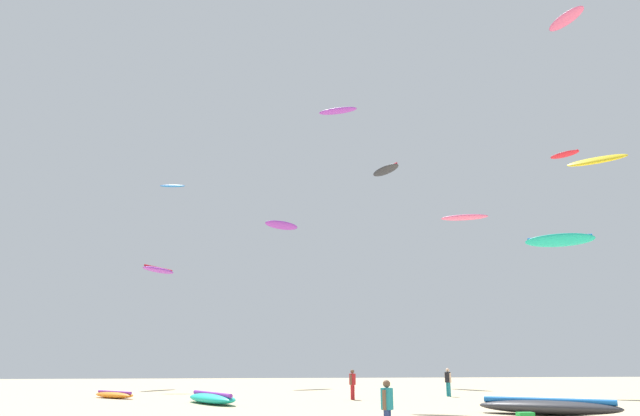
{
  "coord_description": "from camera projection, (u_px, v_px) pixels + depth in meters",
  "views": [
    {
      "loc": [
        -3.17,
        -12.16,
        2.12
      ],
      "look_at": [
        0.0,
        15.34,
        9.34
      ],
      "focal_mm": 32.7,
      "sensor_mm": 36.0,
      "label": 1
    }
  ],
  "objects": [
    {
      "name": "person_left",
      "position": [
        448.0,
        380.0,
        34.79
      ],
      "size": [
        0.37,
        0.51,
        1.63
      ],
      "rotation": [
        0.0,
        0.0,
        0.38
      ],
      "color": "teal",
      "rests_on": "ground"
    },
    {
      "name": "kite_aloft_9",
      "position": [
        386.0,
        170.0,
        57.95
      ],
      "size": [
        2.67,
        4.26,
        0.72
      ],
      "color": "#2D2D33"
    },
    {
      "name": "kite_aloft_8",
      "position": [
        565.0,
        154.0,
        46.95
      ],
      "size": [
        1.97,
        2.34,
        0.47
      ],
      "color": "red"
    },
    {
      "name": "person_midground",
      "position": [
        352.0,
        382.0,
        32.03
      ],
      "size": [
        0.36,
        0.45,
        1.6
      ],
      "rotation": [
        0.0,
        0.0,
        2.53
      ],
      "color": "#B21E23",
      "rests_on": "ground"
    },
    {
      "name": "kite_aloft_5",
      "position": [
        597.0,
        160.0,
        38.02
      ],
      "size": [
        3.5,
        3.23,
        0.87
      ],
      "color": "yellow"
    },
    {
      "name": "kite_aloft_0",
      "position": [
        159.0,
        270.0,
        48.59
      ],
      "size": [
        2.83,
        3.8,
        0.46
      ],
      "color": "purple"
    },
    {
      "name": "kite_aloft_1",
      "position": [
        282.0,
        225.0,
        53.45
      ],
      "size": [
        3.61,
        2.89,
        0.83
      ],
      "color": "purple"
    },
    {
      "name": "kite_grounded_mid",
      "position": [
        548.0,
        407.0,
        23.0
      ],
      "size": [
        5.3,
        4.36,
        0.66
      ],
      "color": "#2D2D33",
      "rests_on": "ground"
    },
    {
      "name": "kite_aloft_2",
      "position": [
        172.0,
        186.0,
        50.17
      ],
      "size": [
        2.23,
        0.88,
        0.37
      ],
      "color": "blue"
    },
    {
      "name": "kite_aloft_4",
      "position": [
        560.0,
        240.0,
        38.52
      ],
      "size": [
        4.43,
        3.16,
        1.01
      ],
      "color": "#19B29E"
    },
    {
      "name": "kite_aloft_3",
      "position": [
        566.0,
        19.0,
        43.39
      ],
      "size": [
        1.8,
        3.55,
        0.77
      ],
      "color": "#E5598C"
    },
    {
      "name": "kite_grounded_near",
      "position": [
        212.0,
        398.0,
        28.91
      ],
      "size": [
        3.35,
        4.79,
        0.58
      ],
      "color": "#19B29E",
      "rests_on": "ground"
    },
    {
      "name": "kite_aloft_7",
      "position": [
        464.0,
        217.0,
        34.1
      ],
      "size": [
        2.8,
        1.69,
        0.33
      ],
      "color": "#E5598C"
    },
    {
      "name": "kite_grounded_far",
      "position": [
        114.0,
        395.0,
        33.03
      ],
      "size": [
        3.07,
        3.0,
        0.41
      ],
      "color": "orange",
      "rests_on": "ground"
    },
    {
      "name": "person_foreground",
      "position": [
        387.0,
        404.0,
        16.23
      ],
      "size": [
        0.35,
        0.45,
        1.57
      ],
      "rotation": [
        0.0,
        0.0,
        5.69
      ],
      "color": "navy",
      "rests_on": "ground"
    },
    {
      "name": "kite_aloft_6",
      "position": [
        338.0,
        111.0,
        36.27
      ],
      "size": [
        2.51,
        1.66,
        0.3
      ],
      "color": "purple"
    }
  ]
}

